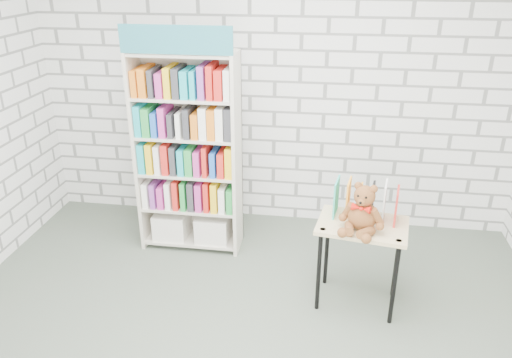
# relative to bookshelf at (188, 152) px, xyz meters

# --- Properties ---
(ground) EXTENTS (4.50, 4.50, 0.00)m
(ground) POSITION_rel_bookshelf_xyz_m (0.67, -1.36, -0.91)
(ground) COLOR #4A5447
(ground) RESTS_ON ground
(room_shell) EXTENTS (4.52, 4.02, 2.81)m
(room_shell) POSITION_rel_bookshelf_xyz_m (0.67, -1.36, 0.88)
(room_shell) COLOR silver
(room_shell) RESTS_ON ground
(bookshelf) EXTENTS (0.89, 0.34, 1.99)m
(bookshelf) POSITION_rel_bookshelf_xyz_m (0.00, 0.00, 0.00)
(bookshelf) COLOR beige
(bookshelf) RESTS_ON ground
(display_table) EXTENTS (0.70, 0.54, 0.69)m
(display_table) POSITION_rel_bookshelf_xyz_m (1.47, -0.66, -0.32)
(display_table) COLOR tan
(display_table) RESTS_ON ground
(table_books) EXTENTS (0.47, 0.26, 0.27)m
(table_books) POSITION_rel_bookshelf_xyz_m (1.49, -0.56, -0.09)
(table_books) COLOR #29B39E
(table_books) RESTS_ON display_table
(teddy_bear) EXTENTS (0.32, 0.32, 0.35)m
(teddy_bear) POSITION_rel_bookshelf_xyz_m (1.45, -0.76, -0.08)
(teddy_bear) COLOR brown
(teddy_bear) RESTS_ON display_table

